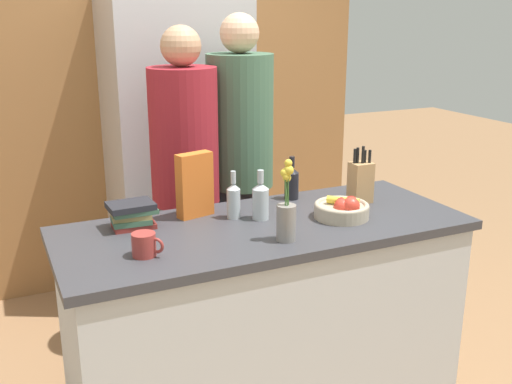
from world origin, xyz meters
TOP-DOWN VIEW (x-y plane):
  - kitchen_island at (0.00, 0.00)m, footprint 1.78×0.73m
  - back_wall_wood at (0.00, 1.75)m, footprint 2.98×0.12m
  - refrigerator at (0.05, 1.39)m, footprint 0.83×0.62m
  - fruit_bowl at (0.35, -0.07)m, footprint 0.24×0.24m
  - knife_block at (0.55, 0.09)m, footprint 0.10×0.09m
  - flower_vase at (-0.01, -0.21)m, footprint 0.08×0.08m
  - cereal_box at (-0.24, 0.23)m, footprint 0.17×0.10m
  - coffee_mug at (-0.56, -0.13)m, footprint 0.11×0.10m
  - book_stack at (-0.53, 0.20)m, footprint 0.20×0.15m
  - bottle_oil at (-0.09, 0.13)m, footprint 0.06×0.06m
  - bottle_vinegar at (0.28, 0.28)m, footprint 0.07×0.07m
  - bottle_wine at (0.01, 0.07)m, footprint 0.07×0.07m
  - person_at_sink at (-0.13, 0.69)m, footprint 0.35×0.35m
  - person_in_blue at (0.22, 0.77)m, footprint 0.36×0.36m

SIDE VIEW (x-z plane):
  - kitchen_island at x=0.00m, z-range 0.00..0.92m
  - refrigerator at x=0.05m, z-range 0.00..1.92m
  - fruit_bowl at x=0.35m, z-range 0.91..1.02m
  - coffee_mug at x=-0.56m, z-range 0.92..1.01m
  - book_stack at x=-0.53m, z-range 0.93..1.04m
  - person_at_sink at x=-0.13m, z-range 0.11..1.85m
  - bottle_vinegar at x=0.28m, z-range 0.90..1.11m
  - bottle_oil at x=-0.09m, z-range 0.90..1.12m
  - bottle_wine at x=0.01m, z-range 0.90..1.12m
  - person_in_blue at x=0.22m, z-range 0.11..1.91m
  - knife_block at x=0.55m, z-range 0.89..1.16m
  - flower_vase at x=-0.01m, z-range 0.87..1.21m
  - cereal_box at x=-0.24m, z-range 0.92..1.21m
  - back_wall_wood at x=0.00m, z-range 0.00..2.60m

